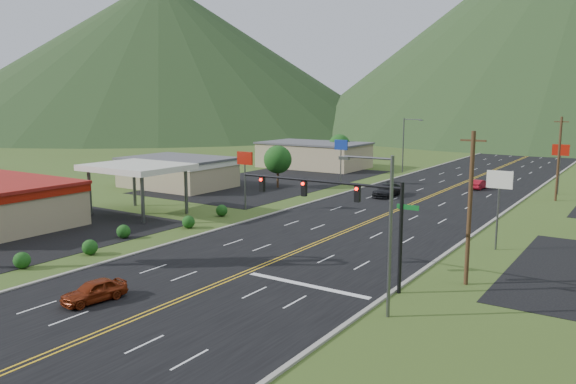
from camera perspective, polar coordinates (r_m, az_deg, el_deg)
The scene contains 20 objects.
ground at distance 31.59m, azimuth -18.10°, elevation -13.30°, with size 500.00×500.00×0.00m, color #394C1B.
road at distance 31.59m, azimuth -18.10°, elevation -13.30°, with size 20.00×460.00×0.04m, color black.
traffic_signal at distance 36.53m, azimuth 5.62°, elevation -1.09°, with size 13.10×0.43×7.00m.
streetlight_east at distance 31.04m, azimuth 9.83°, elevation -3.33°, with size 3.28×0.25×9.00m.
streetlight_west at distance 94.72m, azimuth 11.82°, elevation 5.05°, with size 3.28×0.25×9.00m.
gas_canopy at distance 60.65m, azimuth -15.08°, elevation 2.34°, with size 10.00×8.00×5.30m.
building_west_mid at distance 79.10m, azimuth -11.14°, elevation 2.15°, with size 14.40×10.40×4.10m.
building_west_far at distance 100.39m, azimuth 2.64°, elevation 3.80°, with size 18.40×11.40×4.50m.
pole_sign_west_a at distance 60.97m, azimuth -4.41°, elevation 2.84°, with size 2.00×0.18×6.40m.
pole_sign_west_b at distance 79.40m, azimuth 5.41°, elevation 4.33°, with size 2.00×0.18×6.40m.
pole_sign_east_a at distance 47.43m, azimuth 20.67°, elevation 0.41°, with size 2.00×0.18×6.40m.
pole_sign_east_b at distance 78.77m, azimuth 25.94°, elevation 3.39°, with size 2.00×0.18×6.40m.
tree_west_a at distance 76.66m, azimuth -1.05°, elevation 3.32°, with size 3.84×3.84×5.82m.
tree_west_b at distance 102.25m, azimuth 5.25°, elevation 4.79°, with size 3.84×3.84×5.82m.
utility_pole_a at distance 37.71m, azimuth 17.98°, elevation -1.49°, with size 1.60×0.28×10.00m.
utility_pole_b at distance 73.76m, azimuth 25.80°, elevation 3.12°, with size 1.60×0.28×10.00m.
mountain_nw at distance 239.73m, azimuth -12.75°, elevation 13.43°, with size 190.00×190.00×60.00m, color #1D3417.
car_red_near at distance 35.78m, azimuth -19.09°, elevation -9.52°, with size 1.56×3.89×1.33m, color maroon.
car_dark_mid at distance 70.91m, azimuth 10.03°, elevation 0.16°, with size 2.19×5.40×1.57m, color black.
car_red_far at distance 79.97m, azimuth 18.84°, elevation 0.72°, with size 1.35×3.86×1.27m, color maroon.
Camera 1 is at (23.23, -17.80, 11.90)m, focal length 35.00 mm.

